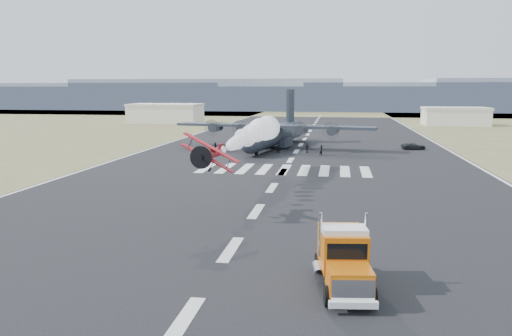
% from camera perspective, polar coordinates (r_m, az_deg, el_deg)
% --- Properties ---
extents(ground, '(500.00, 500.00, 0.00)m').
position_cam_1_polar(ground, '(27.61, -8.38, -16.97)').
color(ground, black).
rests_on(ground, ground).
extents(scrub_far, '(500.00, 80.00, 0.00)m').
position_cam_1_polar(scrub_far, '(253.99, 7.59, 6.30)').
color(scrub_far, olive).
rests_on(scrub_far, ground).
extents(runway_markings, '(60.00, 260.00, 0.01)m').
position_cam_1_polar(runway_markings, '(84.80, 3.96, 0.89)').
color(runway_markings, silver).
rests_on(runway_markings, ground).
extents(ridge_seg_a, '(150.00, 50.00, 13.00)m').
position_cam_1_polar(ridge_seg_a, '(348.66, -26.49, 7.25)').
color(ridge_seg_a, gray).
rests_on(ridge_seg_a, ground).
extents(ridge_seg_b, '(150.00, 50.00, 15.00)m').
position_cam_1_polar(ridge_seg_b, '(315.30, -16.77, 7.89)').
color(ridge_seg_b, gray).
rests_on(ridge_seg_b, ground).
extents(ridge_seg_c, '(150.00, 50.00, 17.00)m').
position_cam_1_polar(ridge_seg_c, '(292.79, -5.14, 8.37)').
color(ridge_seg_c, gray).
rests_on(ridge_seg_c, ground).
extents(ridge_seg_d, '(150.00, 50.00, 13.00)m').
position_cam_1_polar(ridge_seg_d, '(283.74, 7.81, 7.90)').
color(ridge_seg_d, gray).
rests_on(ridge_seg_d, ground).
extents(ridge_seg_e, '(150.00, 50.00, 15.00)m').
position_cam_1_polar(ridge_seg_e, '(289.33, 20.90, 7.61)').
color(ridge_seg_e, gray).
rests_on(ridge_seg_e, ground).
extents(hangar_left, '(24.50, 14.50, 6.70)m').
position_cam_1_polar(hangar_left, '(179.07, -10.27, 6.19)').
color(hangar_left, beige).
rests_on(hangar_left, ground).
extents(hangar_right, '(20.50, 12.50, 5.90)m').
position_cam_1_polar(hangar_right, '(177.97, 21.80, 5.54)').
color(hangar_right, beige).
rests_on(hangar_right, ground).
extents(semi_truck, '(3.76, 8.69, 3.83)m').
position_cam_1_polar(semi_truck, '(31.33, 9.96, -10.05)').
color(semi_truck, black).
rests_on(semi_truck, ground).
extents(aerobatic_biplane, '(5.26, 5.19, 3.73)m').
position_cam_1_polar(aerobatic_biplane, '(46.53, -5.34, 1.60)').
color(aerobatic_biplane, '#B80F0C').
extents(smoke_trail, '(3.64, 29.02, 3.64)m').
position_cam_1_polar(smoke_trail, '(69.51, 0.41, 4.28)').
color(smoke_trail, white).
extents(transport_aircraft, '(41.08, 33.67, 11.87)m').
position_cam_1_polar(transport_aircraft, '(102.52, 2.27, 4.05)').
color(transport_aircraft, '#1D212C').
rests_on(transport_aircraft, ground).
extents(support_vehicle, '(5.04, 2.99, 1.31)m').
position_cam_1_polar(support_vehicle, '(104.39, 17.56, 2.40)').
color(support_vehicle, black).
rests_on(support_vehicle, ground).
extents(crew_a, '(0.62, 0.53, 1.60)m').
position_cam_1_polar(crew_a, '(97.56, 1.13, 2.46)').
color(crew_a, black).
rests_on(crew_a, ground).
extents(crew_b, '(0.94, 0.79, 1.67)m').
position_cam_1_polar(crew_b, '(97.33, -4.65, 2.44)').
color(crew_b, black).
rests_on(crew_b, ground).
extents(crew_c, '(1.10, 1.25, 1.78)m').
position_cam_1_polar(crew_c, '(95.87, -3.89, 2.38)').
color(crew_c, black).
rests_on(crew_c, ground).
extents(crew_d, '(1.16, 0.94, 1.76)m').
position_cam_1_polar(crew_d, '(94.86, 5.84, 2.27)').
color(crew_d, black).
rests_on(crew_d, ground).
extents(crew_e, '(1.02, 0.83, 1.80)m').
position_cam_1_polar(crew_e, '(96.99, -2.88, 2.47)').
color(crew_e, black).
rests_on(crew_e, ground).
extents(crew_f, '(1.65, 1.20, 1.72)m').
position_cam_1_polar(crew_f, '(93.93, 2.56, 2.23)').
color(crew_f, black).
rests_on(crew_f, ground).
extents(crew_g, '(0.81, 0.83, 1.76)m').
position_cam_1_polar(crew_g, '(96.40, -0.58, 2.43)').
color(crew_g, black).
rests_on(crew_g, ground).
extents(crew_h, '(1.07, 1.03, 1.89)m').
position_cam_1_polar(crew_h, '(91.39, 7.52, 2.03)').
color(crew_h, black).
rests_on(crew_h, ground).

